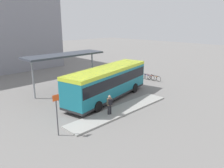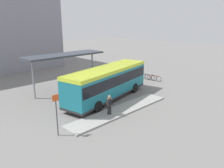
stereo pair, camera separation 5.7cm
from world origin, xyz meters
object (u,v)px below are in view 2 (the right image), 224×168
bicycle_orange (155,78)px  potted_planter_near_shelter (98,85)px  pedestrian_waiting (110,104)px  bicycle_blue (147,77)px  bicycle_red (150,77)px  platform_sign (57,113)px  city_bus (108,81)px

bicycle_orange → potted_planter_near_shelter: (-7.83, 2.02, 0.32)m
pedestrian_waiting → bicycle_blue: (11.37, 4.88, -0.68)m
bicycle_red → platform_sign: bearing=96.2°
city_bus → bicycle_red: 8.81m
bicycle_blue → platform_sign: platform_sign is taller
pedestrian_waiting → bicycle_red: bearing=-45.7°
bicycle_blue → bicycle_red: bearing=-2.8°
city_bus → bicycle_red: city_bus is taller
pedestrian_waiting → bicycle_blue: 12.39m
pedestrian_waiting → bicycle_red: (11.30, 4.21, -0.65)m
bicycle_orange → platform_sign: platform_sign is taller
bicycle_orange → bicycle_blue: 1.33m
city_bus → bicycle_red: (8.61, 1.25, -1.41)m
city_bus → pedestrian_waiting: bearing=-143.6°
bicycle_red → bicycle_blue: bicycle_red is taller
bicycle_blue → platform_sign: size_ratio=0.56×
pedestrian_waiting → bicycle_orange: 11.98m
bicycle_orange → pedestrian_waiting: bearing=106.1°
potted_planter_near_shelter → platform_sign: (-8.13, -5.40, 0.89)m
bicycle_blue → platform_sign: (-15.90, -4.71, 1.22)m
city_bus → pedestrian_waiting: (-2.69, -2.96, -0.76)m
city_bus → bicycle_blue: (8.68, 1.92, -1.45)m
bicycle_red → bicycle_blue: (0.07, 0.67, -0.04)m
city_bus → platform_sign: 7.74m
city_bus → potted_planter_near_shelter: bearing=59.4°
bicycle_blue → bicycle_orange: bearing=6.0°
pedestrian_waiting → potted_planter_near_shelter: pedestrian_waiting is taller
pedestrian_waiting → platform_sign: platform_sign is taller
bicycle_orange → bicycle_red: 0.68m
bicycle_orange → platform_sign: size_ratio=0.58×
potted_planter_near_shelter → platform_sign: size_ratio=0.45×
bicycle_red → bicycle_blue: size_ratio=1.11×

